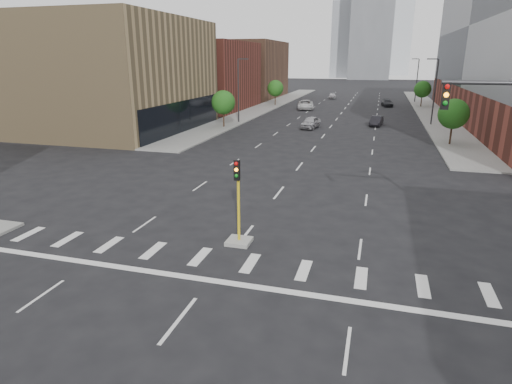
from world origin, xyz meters
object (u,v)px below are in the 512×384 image
at_px(car_deep_right, 387,103).
at_px(car_distant, 332,96).
at_px(car_far_left, 306,105).
at_px(car_near_left, 311,123).
at_px(car_mid_right, 376,121).
at_px(median_traffic_signal, 239,226).

bearing_deg(car_deep_right, car_distant, 122.88).
bearing_deg(car_far_left, car_deep_right, 22.99).
distance_m(car_near_left, car_mid_right, 9.74).
xyz_separation_m(median_traffic_signal, car_far_left, (-6.99, 61.10, -0.13)).
xyz_separation_m(car_far_left, car_distant, (2.34, 23.87, -0.14)).
bearing_deg(car_mid_right, car_deep_right, 94.12).
bearing_deg(car_far_left, median_traffic_signal, -92.80).
height_order(car_near_left, car_mid_right, car_near_left).
bearing_deg(car_near_left, car_mid_right, 36.63).
height_order(car_mid_right, car_far_left, car_far_left).
distance_m(median_traffic_signal, car_mid_right, 43.79).
relative_size(car_far_left, car_deep_right, 1.32).
xyz_separation_m(car_deep_right, car_distant, (-12.32, 14.59, 0.04)).
height_order(car_mid_right, car_distant, car_distant).
xyz_separation_m(median_traffic_signal, car_near_left, (-2.49, 38.70, -0.19)).
bearing_deg(car_near_left, car_deep_right, 80.16).
height_order(car_mid_right, car_deep_right, car_mid_right).
bearing_deg(car_distant, car_near_left, -93.86).
bearing_deg(median_traffic_signal, car_near_left, 93.68).
distance_m(median_traffic_signal, car_near_left, 38.78).
height_order(car_near_left, car_deep_right, car_near_left).
relative_size(car_deep_right, car_distant, 1.11).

